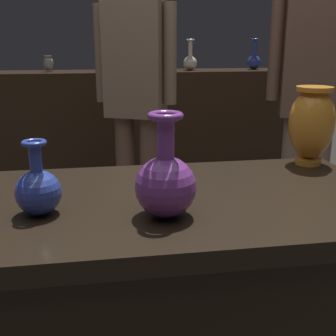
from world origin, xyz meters
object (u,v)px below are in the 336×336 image
object	(u,v)px
visitor_center_back	(136,90)
shelf_vase_left	(48,63)
vase_centerpiece	(166,182)
visitor_near_right	(312,86)
vase_tall_behind	(312,123)
shelf_vase_far_right	(254,60)
shelf_vase_center	(120,56)
shelf_vase_right	(190,61)
vase_left_accent	(38,190)

from	to	relation	value
visitor_center_back	shelf_vase_left	bearing A→B (deg)	-32.03
vase_centerpiece	visitor_near_right	world-z (taller)	visitor_near_right
vase_tall_behind	shelf_vase_far_right	distance (m)	2.07
shelf_vase_center	visitor_center_back	size ratio (longest dim) A/B	0.14
shelf_vase_right	shelf_vase_center	xyz separation A→B (m)	(-0.52, 0.07, 0.04)
shelf_vase_left	visitor_center_back	bearing A→B (deg)	-56.31
shelf_vase_left	visitor_center_back	xyz separation A→B (m)	(0.55, -0.82, -0.11)
vase_left_accent	visitor_near_right	world-z (taller)	visitor_near_right
shelf_vase_left	visitor_near_right	bearing A→B (deg)	-37.32
vase_tall_behind	visitor_near_right	world-z (taller)	visitor_near_right
vase_tall_behind	shelf_vase_left	xyz separation A→B (m)	(-1.04, 1.94, 0.11)
vase_centerpiece	shelf_vase_left	size ratio (longest dim) A/B	2.21
vase_left_accent	shelf_vase_right	size ratio (longest dim) A/B	0.80
shelf_vase_right	shelf_vase_center	bearing A→B (deg)	172.06
shelf_vase_far_right	shelf_vase_center	bearing A→B (deg)	178.29
vase_left_accent	shelf_vase_left	bearing A→B (deg)	94.84
vase_left_accent	vase_centerpiece	bearing A→B (deg)	-11.36
shelf_vase_right	shelf_vase_left	bearing A→B (deg)	-179.11
shelf_vase_right	shelf_vase_left	world-z (taller)	shelf_vase_right
visitor_center_back	vase_tall_behind	bearing A→B (deg)	137.74
vase_left_accent	shelf_vase_center	world-z (taller)	shelf_vase_center
vase_centerpiece	visitor_near_right	xyz separation A→B (m)	(0.97, 1.20, 0.09)
shelf_vase_center	shelf_vase_far_right	bearing A→B (deg)	-1.71
visitor_center_back	vase_centerpiece	bearing A→B (deg)	111.90
vase_centerpiece	vase_tall_behind	size ratio (longest dim) A/B	0.96
shelf_vase_far_right	visitor_center_back	xyz separation A→B (m)	(-1.01, -0.88, -0.12)
vase_centerpiece	visitor_center_back	xyz separation A→B (m)	(0.06, 1.49, 0.06)
shelf_vase_far_right	vase_centerpiece	bearing A→B (deg)	-114.32
visitor_center_back	shelf_vase_center	bearing A→B (deg)	-63.85
vase_left_accent	shelf_vase_right	world-z (taller)	shelf_vase_right
vase_tall_behind	vase_centerpiece	bearing A→B (deg)	-145.93
vase_tall_behind	shelf_vase_center	world-z (taller)	shelf_vase_center
visitor_near_right	visitor_center_back	xyz separation A→B (m)	(-0.91, 0.29, -0.04)
shelf_vase_left	visitor_near_right	xyz separation A→B (m)	(1.46, -1.11, -0.08)
vase_tall_behind	vase_left_accent	distance (m)	0.90
vase_centerpiece	shelf_vase_right	world-z (taller)	shelf_vase_right
vase_left_accent	shelf_vase_right	xyz separation A→B (m)	(0.85, 2.27, 0.20)
vase_left_accent	visitor_near_right	xyz separation A→B (m)	(1.27, 1.14, 0.11)
vase_tall_behind	visitor_center_back	size ratio (longest dim) A/B	0.16
shelf_vase_right	vase_centerpiece	bearing A→B (deg)	-103.32
vase_centerpiece	visitor_center_back	world-z (taller)	visitor_center_back
vase_left_accent	visitor_center_back	bearing A→B (deg)	75.89
vase_tall_behind	shelf_vase_far_right	size ratio (longest dim) A/B	1.12
visitor_center_back	visitor_near_right	bearing A→B (deg)	-173.26
vase_tall_behind	shelf_vase_center	distance (m)	2.10
visitor_near_right	shelf_vase_right	bearing A→B (deg)	-50.57
vase_centerpiece	shelf_vase_left	bearing A→B (deg)	101.92
vase_tall_behind	shelf_vase_left	distance (m)	2.20
shelf_vase_center	visitor_center_back	world-z (taller)	visitor_center_back
shelf_vase_right	shelf_vase_far_right	xyz separation A→B (m)	(0.52, 0.04, 0.00)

